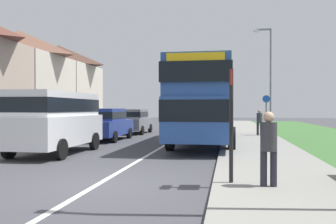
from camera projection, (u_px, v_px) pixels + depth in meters
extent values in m
plane|color=#424247|center=(98.00, 184.00, 8.28)|extent=(120.00, 120.00, 0.00)
cube|color=silver|center=(162.00, 147.00, 16.17)|extent=(0.14, 60.00, 0.01)
cube|color=gray|center=(263.00, 153.00, 13.51)|extent=(3.20, 68.00, 0.12)
cube|color=#284C93|center=(205.00, 117.00, 17.56)|extent=(2.50, 10.58, 1.65)
cube|color=#284C93|center=(205.00, 84.00, 17.55)|extent=(2.45, 10.37, 1.55)
cube|color=black|center=(205.00, 110.00, 17.56)|extent=(2.52, 10.64, 0.76)
cube|color=black|center=(205.00, 82.00, 17.54)|extent=(2.52, 10.64, 0.72)
cube|color=gold|center=(195.00, 59.00, 12.37)|extent=(2.00, 0.08, 0.44)
cylinder|color=black|center=(187.00, 130.00, 21.01)|extent=(0.30, 1.00, 1.00)
cylinder|color=black|center=(231.00, 130.00, 20.60)|extent=(0.30, 1.00, 1.00)
cylinder|color=black|center=(170.00, 138.00, 14.91)|extent=(0.30, 1.00, 1.00)
cylinder|color=black|center=(232.00, 139.00, 14.49)|extent=(0.30, 1.00, 1.00)
cube|color=silver|center=(56.00, 130.00, 13.81)|extent=(1.95, 4.94, 1.09)
cube|color=silver|center=(56.00, 104.00, 13.80)|extent=(1.72, 4.54, 0.89)
cube|color=black|center=(56.00, 105.00, 13.80)|extent=(1.76, 4.59, 0.50)
cylinder|color=black|center=(52.00, 140.00, 15.48)|extent=(0.20, 0.72, 0.72)
cylinder|color=black|center=(94.00, 141.00, 15.17)|extent=(0.20, 0.72, 0.72)
cylinder|color=black|center=(9.00, 148.00, 12.46)|extent=(0.20, 0.72, 0.72)
cylinder|color=black|center=(61.00, 149.00, 12.15)|extent=(0.20, 0.72, 0.72)
cube|color=navy|center=(107.00, 128.00, 19.66)|extent=(1.76, 4.49, 0.78)
cube|color=navy|center=(106.00, 115.00, 19.43)|extent=(1.55, 2.47, 0.64)
cube|color=black|center=(106.00, 115.00, 19.43)|extent=(1.58, 2.49, 0.36)
cylinder|color=black|center=(101.00, 133.00, 21.18)|extent=(0.20, 0.60, 0.60)
cylinder|color=black|center=(129.00, 133.00, 20.89)|extent=(0.20, 0.60, 0.60)
cylinder|color=black|center=(82.00, 136.00, 18.43)|extent=(0.20, 0.60, 0.60)
cylinder|color=black|center=(114.00, 137.00, 18.15)|extent=(0.20, 0.60, 0.60)
cube|color=slate|center=(134.00, 124.00, 24.99)|extent=(1.82, 4.12, 0.75)
cube|color=slate|center=(133.00, 114.00, 24.78)|extent=(1.60, 2.27, 0.62)
cube|color=black|center=(133.00, 114.00, 24.78)|extent=(1.64, 2.29, 0.34)
cylinder|color=black|center=(126.00, 128.00, 26.40)|extent=(0.20, 0.60, 0.60)
cylinder|color=black|center=(150.00, 128.00, 26.10)|extent=(0.20, 0.60, 0.60)
cylinder|color=black|center=(115.00, 130.00, 23.88)|extent=(0.20, 0.60, 0.60)
cylinder|color=black|center=(142.00, 130.00, 23.58)|extent=(0.20, 0.60, 0.60)
cylinder|color=#23232D|center=(264.00, 171.00, 7.52)|extent=(0.14, 0.14, 0.85)
cylinder|color=#23232D|center=(274.00, 172.00, 7.49)|extent=(0.14, 0.14, 0.85)
cylinder|color=#333338|center=(269.00, 137.00, 7.50)|extent=(0.34, 0.34, 0.60)
sphere|color=tan|center=(269.00, 117.00, 7.49)|extent=(0.22, 0.22, 0.22)
cylinder|color=#23232D|center=(258.00, 130.00, 21.71)|extent=(0.14, 0.14, 0.85)
cylinder|color=#23232D|center=(261.00, 130.00, 21.68)|extent=(0.14, 0.14, 0.85)
cylinder|color=#333338|center=(259.00, 118.00, 21.69)|extent=(0.34, 0.34, 0.60)
sphere|color=tan|center=(260.00, 111.00, 21.69)|extent=(0.22, 0.22, 0.22)
cylinder|color=black|center=(231.00, 128.00, 7.88)|extent=(0.09, 0.09, 2.60)
cube|color=red|center=(231.00, 78.00, 7.87)|extent=(0.04, 0.44, 0.32)
cube|color=black|center=(231.00, 117.00, 7.90)|extent=(0.06, 0.52, 0.68)
cylinder|color=slate|center=(266.00, 120.00, 21.65)|extent=(0.08, 0.08, 2.10)
cylinder|color=blue|center=(266.00, 99.00, 21.63)|extent=(0.44, 0.03, 0.44)
cylinder|color=slate|center=(271.00, 82.00, 22.58)|extent=(0.12, 0.12, 6.71)
cube|color=slate|center=(263.00, 30.00, 22.62)|extent=(0.90, 0.10, 0.10)
cube|color=silver|center=(256.00, 31.00, 22.70)|extent=(0.36, 0.20, 0.14)
cube|color=beige|center=(19.00, 93.00, 28.02)|extent=(6.45, 6.52, 5.79)
pyramid|color=brown|center=(19.00, 43.00, 27.98)|extent=(6.45, 6.52, 1.95)
cube|color=beige|center=(59.00, 96.00, 34.57)|extent=(6.45, 6.52, 5.79)
pyramid|color=#4C3328|center=(59.00, 56.00, 34.53)|extent=(6.45, 6.52, 1.95)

